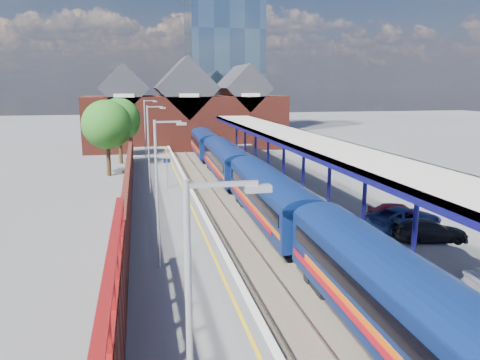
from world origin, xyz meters
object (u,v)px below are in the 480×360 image
Objects in this scene: parked_car_dark at (430,231)px; platform_sign at (167,168)px; lamp_post_c at (150,144)px; parked_car_red at (399,214)px; lamp_post_a at (198,348)px; parked_car_blue at (404,218)px; lamp_post_b at (160,185)px; train at (244,173)px; lamp_post_d at (146,127)px.

platform_sign is at bearing 51.33° from parked_car_dark.
parked_car_red is (14.86, -11.95, -3.32)m from lamp_post_c.
platform_sign is (1.36, 32.00, -2.30)m from lamp_post_a.
parked_car_red is 0.82× the size of parked_car_blue.
lamp_post_b reaches higher than parked_car_dark.
lamp_post_a reaches higher than parked_car_blue.
parked_car_red is (14.86, 18.05, -3.32)m from lamp_post_a.
train is 9.42× the size of lamp_post_a.
lamp_post_b reaches higher than platform_sign.
lamp_post_d reaches higher than parked_car_blue.
platform_sign is at bearing 173.02° from train.
platform_sign is 19.99m from parked_car_blue.
parked_car_red is 0.97× the size of parked_car_dark.
train is 17.00m from lamp_post_d.
train is 14.91m from parked_car_red.
lamp_post_c is 1.74× the size of parked_car_dark.
lamp_post_a is at bearing -92.44° from platform_sign.
platform_sign reaches higher than parked_car_dark.
lamp_post_a is 21.16m from parked_car_dark.
lamp_post_d is (0.00, 32.00, 0.00)m from lamp_post_b.
lamp_post_c is 3.34m from platform_sign.
parked_car_blue is at bearing -41.39° from lamp_post_c.
lamp_post_a reaches higher than train.
train is 26.38× the size of platform_sign.
lamp_post_d is at bearing 90.00° from lamp_post_b.
parked_car_blue reaches higher than parked_car_dark.
lamp_post_a is 2.80× the size of platform_sign.
lamp_post_b and lamp_post_d have the same top height.
train reaches higher than parked_car_dark.
lamp_post_c is 1.78× the size of parked_car_red.
lamp_post_c is 1.47× the size of parked_car_blue.
lamp_post_d is at bearing 38.77° from parked_car_dark.
parked_car_red is at bearing -26.21° from parked_car_blue.
lamp_post_b is 15.76m from parked_car_red.
train is at bearing 8.72° from lamp_post_c.
lamp_post_b is at bearing -90.00° from lamp_post_c.
lamp_post_b is 1.78× the size of parked_car_red.
parked_car_red is at bearing 15.25° from lamp_post_b.
platform_sign reaches higher than train.
lamp_post_d is 34.76m from parked_car_dark.
lamp_post_c is at bearing 90.00° from lamp_post_a.
platform_sign is (1.36, -14.00, -2.30)m from lamp_post_d.
lamp_post_b reaches higher than parked_car_red.
parked_car_red reaches higher than parked_car_blue.
lamp_post_b is 1.00× the size of lamp_post_c.
train is 9.42× the size of lamp_post_c.
lamp_post_c is 1.00× the size of lamp_post_d.
parked_car_dark is at bearing 44.87° from lamp_post_a.
lamp_post_d is at bearing 95.56° from platform_sign.
parked_car_dark is (14.80, 14.73, -3.41)m from lamp_post_a.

